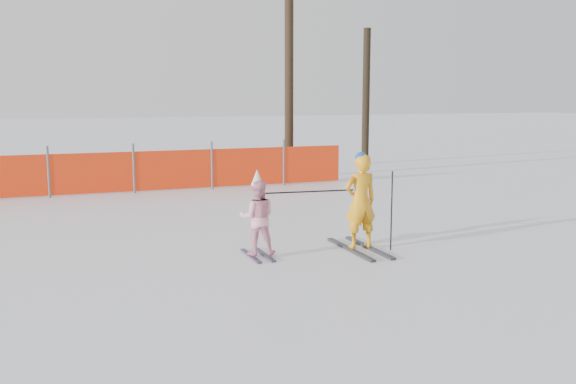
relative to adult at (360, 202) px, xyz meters
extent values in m
plane|color=white|center=(-1.22, -0.48, -0.78)|extent=(120.00, 120.00, 0.00)
cube|color=black|center=(-0.17, 0.00, -0.76)|extent=(0.09, 1.57, 0.04)
cube|color=black|center=(0.17, 0.00, -0.76)|extent=(0.09, 1.57, 0.04)
imported|color=#FEA315|center=(0.00, 0.00, 0.01)|extent=(0.55, 0.37, 1.49)
sphere|color=#1A4C92|center=(0.00, 0.00, 0.70)|extent=(0.20, 0.20, 0.20)
cube|color=black|center=(-1.77, 0.18, -0.76)|extent=(0.09, 0.89, 0.03)
cube|color=black|center=(-1.55, 0.18, -0.76)|extent=(0.09, 0.89, 0.03)
imported|color=#FFA6BE|center=(-1.66, 0.18, -0.17)|extent=(0.66, 0.57, 1.16)
cone|color=white|center=(-1.66, 0.18, 0.45)|extent=(0.19, 0.19, 0.24)
cylinder|color=black|center=(0.45, -0.20, -0.14)|extent=(0.02, 0.02, 1.27)
cylinder|color=black|center=(-0.83, 0.09, 0.20)|extent=(1.41, 0.18, 0.02)
cylinder|color=#595960|center=(-4.58, 7.29, -0.15)|extent=(0.06, 0.06, 1.25)
cylinder|color=#595960|center=(-2.58, 7.29, -0.15)|extent=(0.06, 0.06, 1.25)
cylinder|color=#595960|center=(-0.58, 7.29, -0.15)|extent=(0.06, 0.06, 1.25)
cylinder|color=#595960|center=(1.42, 7.29, -0.15)|extent=(0.06, 0.06, 1.25)
cube|color=#FC340D|center=(-4.76, 7.29, -0.23)|extent=(15.64, 0.03, 1.00)
cylinder|color=#2E2114|center=(2.11, 8.71, 2.60)|extent=(0.26, 0.26, 6.75)
cylinder|color=black|center=(6.05, 11.42, 1.59)|extent=(0.26, 0.26, 4.73)
camera|label=1|loc=(-4.63, -8.95, 1.70)|focal=40.00mm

